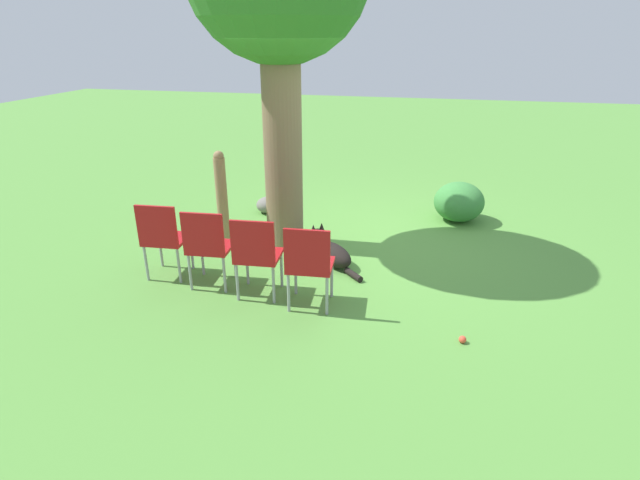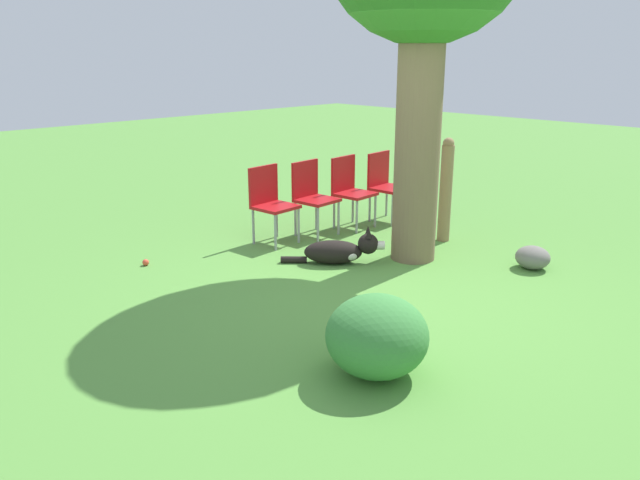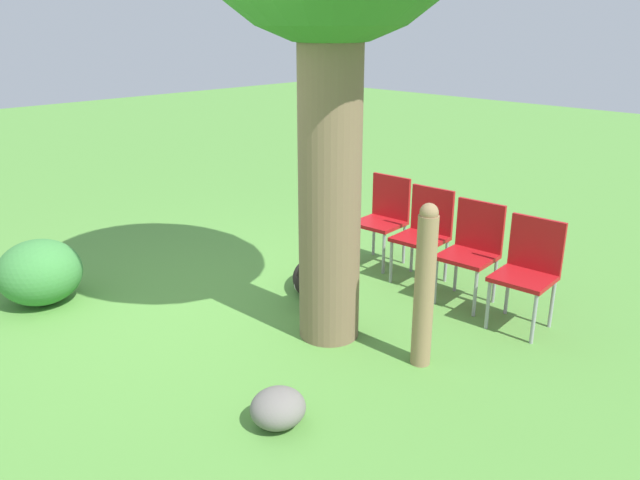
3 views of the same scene
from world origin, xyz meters
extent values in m
plane|color=#56933D|center=(0.00, 0.00, 0.00)|extent=(30.00, 30.00, 0.00)
cylinder|color=#7A6047|center=(-0.31, 0.82, 1.33)|extent=(0.47, 0.47, 2.66)
ellipsoid|color=black|center=(-0.79, 0.08, 0.12)|extent=(0.64, 0.63, 0.25)
ellipsoid|color=silver|center=(-0.67, 0.20, 0.11)|extent=(0.32, 0.32, 0.15)
sphere|color=black|center=(-0.53, 0.34, 0.22)|extent=(0.31, 0.31, 0.22)
cylinder|color=silver|center=(-0.44, 0.43, 0.20)|extent=(0.13, 0.13, 0.09)
cone|color=black|center=(-0.57, 0.38, 0.35)|extent=(0.07, 0.07, 0.10)
cone|color=black|center=(-0.49, 0.30, 0.35)|extent=(0.07, 0.07, 0.10)
cylinder|color=black|center=(-1.09, -0.21, 0.04)|extent=(0.25, 0.24, 0.07)
cylinder|color=#937551|center=(-0.45, 1.60, 0.56)|extent=(0.14, 0.14, 1.13)
sphere|color=#937551|center=(-0.45, 1.60, 1.15)|extent=(0.13, 0.13, 0.13)
cube|color=#B21419|center=(-1.75, 0.13, 0.43)|extent=(0.45, 0.47, 0.04)
cube|color=#B21419|center=(-1.94, 0.11, 0.67)|extent=(0.06, 0.44, 0.44)
cylinder|color=#99999E|center=(-1.58, 0.33, 0.21)|extent=(0.03, 0.03, 0.42)
cylinder|color=#99999E|center=(-1.56, -0.05, 0.21)|extent=(0.03, 0.03, 0.42)
cylinder|color=#99999E|center=(-1.94, 0.30, 0.21)|extent=(0.03, 0.03, 0.42)
cylinder|color=#99999E|center=(-1.92, -0.08, 0.21)|extent=(0.03, 0.03, 0.42)
cube|color=#B21419|center=(-1.65, 0.70, 0.43)|extent=(0.45, 0.47, 0.04)
cube|color=#B21419|center=(-1.85, 0.68, 0.67)|extent=(0.06, 0.44, 0.44)
cylinder|color=#99999E|center=(-1.49, 0.90, 0.21)|extent=(0.03, 0.03, 0.42)
cylinder|color=#99999E|center=(-1.46, 0.52, 0.21)|extent=(0.03, 0.03, 0.42)
cylinder|color=#99999E|center=(-1.85, 0.87, 0.21)|extent=(0.03, 0.03, 0.42)
cylinder|color=#99999E|center=(-1.82, 0.49, 0.21)|extent=(0.03, 0.03, 0.42)
cube|color=#B21419|center=(-1.56, 1.27, 0.43)|extent=(0.45, 0.47, 0.04)
cube|color=#B21419|center=(-1.75, 1.25, 0.67)|extent=(0.06, 0.44, 0.44)
cylinder|color=#99999E|center=(-1.39, 1.47, 0.21)|extent=(0.03, 0.03, 0.42)
cylinder|color=#99999E|center=(-1.36, 1.09, 0.21)|extent=(0.03, 0.03, 0.42)
cylinder|color=#99999E|center=(-1.75, 1.44, 0.21)|extent=(0.03, 0.03, 0.42)
cylinder|color=#99999E|center=(-1.72, 1.07, 0.21)|extent=(0.03, 0.03, 0.42)
cube|color=#B21419|center=(-1.46, 1.84, 0.43)|extent=(0.45, 0.47, 0.04)
cube|color=#B21419|center=(-1.65, 1.83, 0.67)|extent=(0.06, 0.44, 0.44)
cylinder|color=#99999E|center=(-1.29, 2.04, 0.21)|extent=(0.03, 0.03, 0.42)
cylinder|color=#99999E|center=(-1.27, 1.66, 0.21)|extent=(0.03, 0.03, 0.42)
cylinder|color=#99999E|center=(-1.65, 2.02, 0.21)|extent=(0.03, 0.03, 0.42)
cylinder|color=#99999E|center=(-1.63, 1.64, 0.21)|extent=(0.03, 0.03, 0.42)
sphere|color=#E54C33|center=(-2.12, -1.36, 0.03)|extent=(0.07, 0.07, 0.07)
ellipsoid|color=slate|center=(0.77, 1.42, 0.12)|extent=(0.35, 0.34, 0.24)
ellipsoid|color=#3D843D|center=(1.05, -1.39, 0.28)|extent=(0.71, 0.71, 0.57)
camera|label=1|loc=(-6.05, -0.95, 2.59)|focal=28.00mm
camera|label=2|loc=(3.53, -4.41, 2.16)|focal=35.00mm
camera|label=3|loc=(2.90, 3.90, 2.36)|focal=35.00mm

